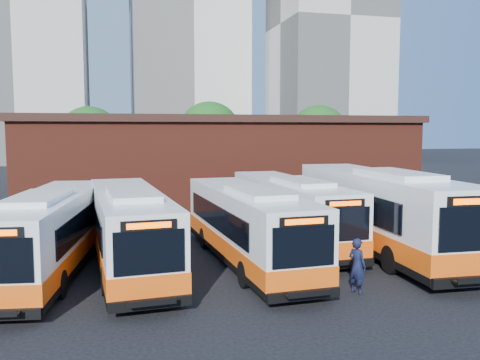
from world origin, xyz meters
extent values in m
plane|color=black|center=(0.00, 0.00, 0.00)|extent=(220.00, 220.00, 0.00)
cube|color=white|center=(-10.14, 1.35, 1.64)|extent=(3.84, 11.28, 2.63)
cube|color=#FF5A10|center=(-10.14, 1.35, 0.88)|extent=(3.89, 11.33, 0.65)
cube|color=black|center=(-10.14, 1.35, 0.41)|extent=(3.88, 11.32, 0.23)
cube|color=black|center=(-11.28, 1.88, 1.89)|extent=(1.23, 8.56, 0.97)
cube|color=black|center=(-8.91, 1.55, 1.89)|extent=(1.23, 8.56, 0.97)
cube|color=white|center=(-10.33, -0.02, 3.04)|extent=(2.11, 4.05, 0.20)
cylinder|color=black|center=(-9.52, -1.90, 0.46)|extent=(0.42, 0.95, 0.92)
cylinder|color=black|center=(-10.79, 4.42, 0.46)|extent=(0.42, 0.95, 0.92)
cylinder|color=black|center=(-8.68, 4.12, 0.46)|extent=(0.42, 0.95, 0.92)
cube|color=white|center=(-7.24, 1.35, 1.66)|extent=(3.22, 11.38, 2.67)
cube|color=#FF5A10|center=(-7.24, 1.35, 0.89)|extent=(3.27, 11.43, 0.66)
cube|color=black|center=(-7.24, 1.35, 0.42)|extent=(3.26, 11.42, 0.23)
cube|color=black|center=(-6.82, -4.28, 1.92)|extent=(2.03, 0.21, 1.26)
cube|color=black|center=(-6.82, -4.29, 2.70)|extent=(1.59, 0.17, 0.30)
cube|color=#FF5905|center=(-6.82, -4.32, 2.70)|extent=(1.26, 0.11, 0.17)
cube|color=black|center=(-6.82, -4.34, 0.42)|extent=(2.39, 0.31, 0.30)
cube|color=black|center=(-6.80, -4.55, 0.51)|extent=(1.38, 0.46, 0.06)
cube|color=black|center=(-6.79, -4.72, 0.58)|extent=(1.36, 0.14, 0.17)
cube|color=black|center=(-8.48, 1.63, 1.92)|extent=(0.70, 8.74, 0.98)
cube|color=black|center=(-6.06, 1.81, 1.92)|extent=(0.70, 8.74, 0.98)
cube|color=white|center=(-7.14, -0.05, 3.09)|extent=(1.91, 4.04, 0.21)
cylinder|color=black|center=(-8.08, -1.91, 0.47)|extent=(0.37, 0.96, 0.94)
cylinder|color=black|center=(-5.93, -1.75, 0.47)|extent=(0.37, 0.96, 0.94)
cylinder|color=black|center=(-8.54, 4.25, 0.47)|extent=(0.37, 0.96, 0.94)
cylinder|color=black|center=(-6.39, 4.41, 0.47)|extent=(0.37, 0.96, 0.94)
cube|color=white|center=(-2.58, 0.98, 1.64)|extent=(2.97, 11.23, 2.64)
cube|color=#FF5A10|center=(-2.58, 0.98, 0.88)|extent=(3.02, 11.28, 0.65)
cube|color=black|center=(-2.58, 0.98, 0.42)|extent=(3.01, 11.27, 0.23)
cube|color=black|center=(-2.28, -4.60, 1.90)|extent=(2.01, 0.17, 1.25)
cube|color=black|center=(-2.28, -4.61, 2.67)|extent=(1.58, 0.14, 0.30)
cube|color=#FF5905|center=(-2.27, -4.64, 2.67)|extent=(1.25, 0.09, 0.17)
cube|color=black|center=(-2.27, -4.65, 0.42)|extent=(2.37, 0.26, 0.30)
cube|color=black|center=(-2.26, -4.87, 0.51)|extent=(1.36, 0.43, 0.06)
cube|color=black|center=(-2.25, -5.03, 0.57)|extent=(1.34, 0.11, 0.17)
cube|color=black|center=(-3.80, 1.28, 1.90)|extent=(0.52, 8.66, 0.97)
cube|color=black|center=(-1.40, 1.42, 1.90)|extent=(0.52, 8.66, 0.97)
cube|color=white|center=(-2.51, -0.41, 3.06)|extent=(1.82, 3.97, 0.20)
cylinder|color=black|center=(-3.48, -2.22, 0.46)|extent=(0.35, 0.94, 0.93)
cylinder|color=black|center=(-1.34, -2.11, 0.46)|extent=(0.35, 0.94, 0.93)
cylinder|color=black|center=(-3.81, 3.88, 0.46)|extent=(0.35, 0.94, 0.93)
cylinder|color=black|center=(-1.68, 4.00, 0.46)|extent=(0.35, 0.94, 0.93)
cube|color=white|center=(0.32, 4.01, 1.66)|extent=(2.71, 11.28, 2.66)
cube|color=#FF5A10|center=(0.32, 4.01, 0.89)|extent=(2.75, 11.33, 0.65)
cube|color=black|center=(0.32, 4.01, 0.42)|extent=(2.75, 11.32, 0.23)
cube|color=black|center=(0.48, -1.62, 1.92)|extent=(2.03, 0.11, 1.26)
cube|color=black|center=(0.48, -1.63, 2.69)|extent=(1.59, 0.10, 0.30)
cube|color=#FF5905|center=(0.48, -1.66, 2.69)|extent=(1.26, 0.06, 0.17)
cube|color=black|center=(0.48, -1.68, 0.42)|extent=(2.39, 0.20, 0.30)
cube|color=black|center=(0.49, -1.89, 0.51)|extent=(1.36, 0.39, 0.06)
cube|color=black|center=(0.49, -2.06, 0.58)|extent=(1.36, 0.08, 0.17)
cube|color=black|center=(-0.91, 4.35, 1.92)|extent=(0.30, 8.75, 0.98)
cube|color=black|center=(1.52, 4.42, 1.92)|extent=(0.30, 8.75, 0.98)
cube|color=white|center=(0.36, 2.61, 3.08)|extent=(1.73, 3.97, 0.21)
cylinder|color=black|center=(-0.67, 0.81, 0.47)|extent=(0.33, 0.94, 0.93)
cylinder|color=black|center=(1.49, 0.87, 0.47)|extent=(0.33, 0.94, 0.93)
cylinder|color=black|center=(-0.85, 6.97, 0.47)|extent=(0.33, 0.94, 0.93)
cylinder|color=black|center=(1.31, 7.04, 0.47)|extent=(0.33, 0.94, 0.93)
cube|color=white|center=(3.66, 1.70, 1.92)|extent=(3.29, 13.06, 3.08)
cube|color=#FF5A10|center=(3.66, 1.70, 1.03)|extent=(3.34, 13.11, 0.76)
cube|color=black|center=(3.66, 1.70, 0.49)|extent=(3.33, 13.10, 0.27)
cube|color=black|center=(3.39, -4.81, 2.21)|extent=(2.34, 0.16, 1.46)
cube|color=black|center=(3.39, -4.82, 3.11)|extent=(1.84, 0.14, 0.35)
cube|color=#FF5905|center=(3.39, -4.86, 3.11)|extent=(1.46, 0.08, 0.19)
cube|color=black|center=(3.39, -4.87, 0.49)|extent=(2.76, 0.26, 0.35)
cube|color=black|center=(3.38, -5.12, 0.59)|extent=(1.58, 0.47, 0.06)
cube|color=black|center=(3.37, -5.32, 0.67)|extent=(1.57, 0.11, 0.19)
cube|color=black|center=(2.28, 2.18, 2.21)|extent=(0.47, 10.10, 1.13)
cube|color=black|center=(5.08, 2.07, 2.21)|extent=(0.47, 10.10, 1.13)
cube|color=white|center=(3.60, 0.08, 3.56)|extent=(2.06, 4.61, 0.24)
cylinder|color=black|center=(2.27, -1.92, 0.54)|extent=(0.39, 1.09, 1.08)
cylinder|color=black|center=(4.76, -2.02, 0.54)|extent=(0.39, 1.09, 1.08)
cylinder|color=black|center=(2.56, 5.20, 0.54)|extent=(0.39, 1.09, 1.08)
cylinder|color=black|center=(5.05, 5.10, 0.54)|extent=(0.39, 1.09, 1.08)
imported|color=black|center=(-0.04, -3.68, 0.92)|extent=(0.68, 0.80, 1.85)
cube|color=maroon|center=(0.00, 20.00, 3.00)|extent=(28.00, 12.00, 6.00)
cube|color=black|center=(0.00, 20.00, 6.15)|extent=(28.60, 12.60, 0.50)
cube|color=black|center=(3.00, 13.97, 1.20)|extent=(1.20, 0.08, 2.40)
cylinder|color=#382314|center=(-10.00, 32.00, 1.35)|extent=(0.36, 0.36, 2.70)
sphere|color=#154814|center=(-10.00, 32.00, 4.65)|extent=(6.00, 6.00, 6.00)
cylinder|color=#382314|center=(2.00, 34.00, 1.48)|extent=(0.36, 0.36, 2.95)
sphere|color=#154814|center=(2.00, 34.00, 5.08)|extent=(6.56, 6.56, 6.56)
cylinder|color=#382314|center=(13.00, 31.00, 1.40)|extent=(0.36, 0.36, 2.81)
sphere|color=#154814|center=(13.00, 31.00, 4.84)|extent=(6.24, 6.24, 6.24)
cube|color=silver|center=(7.00, 86.00, 30.00)|extent=(22.00, 20.00, 60.00)
cube|color=beige|center=(30.00, 68.00, 24.00)|extent=(18.00, 18.00, 48.00)
camera|label=1|loc=(-7.71, -18.63, 5.38)|focal=38.00mm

